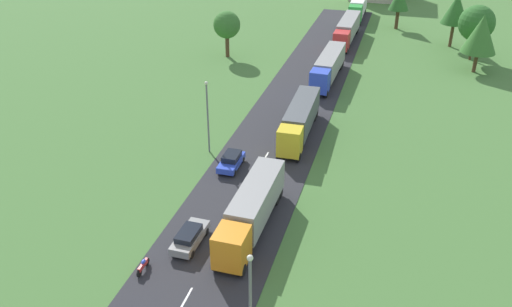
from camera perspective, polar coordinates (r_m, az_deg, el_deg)
road at (r=52.76m, az=-0.42°, el=-2.98°), size 10.00×140.00×0.06m
lane_marking_centre at (r=48.17m, az=-2.37°, el=-6.38°), size 0.16×118.76×0.01m
truck_lead at (r=45.19m, az=-0.46°, el=-5.84°), size 2.64×12.67×3.56m
truck_second at (r=60.81m, az=4.64°, el=3.68°), size 2.77×13.05×3.52m
truck_third at (r=77.61m, az=7.65°, el=9.17°), size 2.82×14.26×3.54m
truck_fourth at (r=95.66m, az=9.60°, el=12.80°), size 2.73×14.81×3.66m
truck_fifth at (r=111.31m, az=10.70°, el=14.96°), size 2.66×12.73×3.69m
car_second at (r=44.54m, az=-7.01°, el=-8.70°), size 1.84×4.56×1.48m
car_third at (r=54.71m, az=-2.63°, el=-0.77°), size 1.82×4.08×1.52m
motorcycle_courier at (r=42.78m, az=-11.84°, el=-11.52°), size 0.28×1.94×0.91m
lamppost_second at (r=56.39m, az=-5.13°, el=4.23°), size 0.36×0.36×8.03m
tree_oak at (r=96.31m, az=20.36°, el=14.10°), size 4.39×4.39×8.73m
tree_birch at (r=90.73m, az=22.26°, el=12.60°), size 5.43×5.43×8.48m
tree_maple at (r=85.30m, az=22.65°, el=11.56°), size 4.97×4.97×8.46m
tree_pine at (r=86.04m, az=-3.10°, el=13.37°), size 4.20×4.20×7.21m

